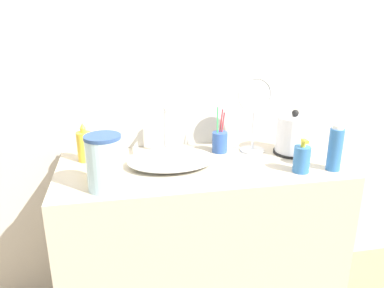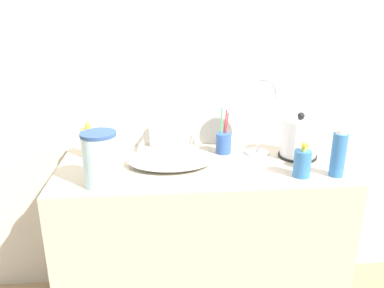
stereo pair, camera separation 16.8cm
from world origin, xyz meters
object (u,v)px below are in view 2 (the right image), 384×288
object	(u,v)px
faucet	(171,127)
toothbrush_cup	(223,143)
water_pitcher	(100,159)
mouthwash_bottle	(89,142)
shampoo_bottle	(339,154)
lotion_bottle	(302,163)
vanity_mirror	(259,112)
electric_kettle	(299,140)

from	to	relation	value
faucet	toothbrush_cup	distance (m)	0.27
faucet	water_pitcher	xyz separation A→B (m)	(-0.29, -0.34, -0.02)
mouthwash_bottle	shampoo_bottle	bearing A→B (deg)	-16.65
lotion_bottle	vanity_mirror	distance (m)	0.35
electric_kettle	lotion_bottle	xyz separation A→B (m)	(-0.07, -0.23, -0.03)
toothbrush_cup	mouthwash_bottle	world-z (taller)	toothbrush_cup
electric_kettle	water_pitcher	size ratio (longest dim) A/B	1.00
lotion_bottle	water_pitcher	size ratio (longest dim) A/B	0.68
shampoo_bottle	water_pitcher	world-z (taller)	water_pitcher
electric_kettle	vanity_mirror	xyz separation A→B (m)	(-0.18, 0.07, 0.12)
lotion_bottle	water_pitcher	world-z (taller)	water_pitcher
electric_kettle	mouthwash_bottle	distance (m)	1.00
lotion_bottle	vanity_mirror	xyz separation A→B (m)	(-0.12, 0.29, 0.15)
faucet	water_pitcher	world-z (taller)	faucet
lotion_bottle	water_pitcher	bearing A→B (deg)	-179.34
faucet	lotion_bottle	xyz separation A→B (m)	(0.54, -0.33, -0.07)
toothbrush_cup	faucet	bearing A→B (deg)	176.52
faucet	mouthwash_bottle	size ratio (longest dim) A/B	1.28
electric_kettle	lotion_bottle	size ratio (longest dim) A/B	1.46
vanity_mirror	water_pitcher	world-z (taller)	vanity_mirror
lotion_bottle	mouthwash_bottle	bearing A→B (deg)	161.17
vanity_mirror	water_pitcher	size ratio (longest dim) A/B	1.69
lotion_bottle	vanity_mirror	size ratio (longest dim) A/B	0.41
faucet	water_pitcher	size ratio (longest dim) A/B	1.06
electric_kettle	vanity_mirror	world-z (taller)	vanity_mirror
faucet	electric_kettle	size ratio (longest dim) A/B	1.06
faucet	lotion_bottle	bearing A→B (deg)	-31.34
toothbrush_cup	mouthwash_bottle	bearing A→B (deg)	179.62
lotion_bottle	shampoo_bottle	world-z (taller)	shampoo_bottle
faucet	shampoo_bottle	world-z (taller)	faucet
electric_kettle	shampoo_bottle	world-z (taller)	electric_kettle
shampoo_bottle	mouthwash_bottle	size ratio (longest dim) A/B	1.13
water_pitcher	electric_kettle	bearing A→B (deg)	14.69
vanity_mirror	shampoo_bottle	bearing A→B (deg)	-48.08
mouthwash_bottle	vanity_mirror	size ratio (longest dim) A/B	0.49
toothbrush_cup	lotion_bottle	world-z (taller)	toothbrush_cup
toothbrush_cup	water_pitcher	xyz separation A→B (m)	(-0.55, -0.32, 0.06)
electric_kettle	mouthwash_bottle	size ratio (longest dim) A/B	1.21
faucet	water_pitcher	bearing A→B (deg)	-130.61
toothbrush_cup	water_pitcher	distance (m)	0.64
mouthwash_bottle	water_pitcher	size ratio (longest dim) A/B	0.83
electric_kettle	water_pitcher	world-z (taller)	same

